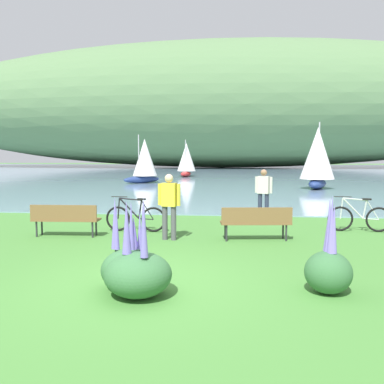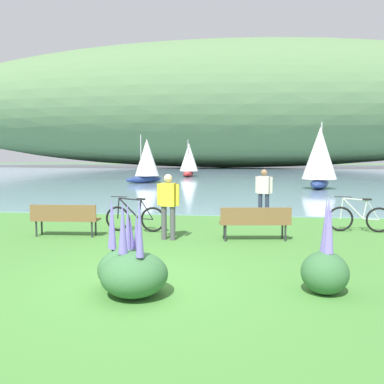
% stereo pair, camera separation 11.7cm
% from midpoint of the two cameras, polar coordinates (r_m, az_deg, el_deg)
% --- Properties ---
extents(ground_plane, '(200.00, 200.00, 0.00)m').
position_cam_midpoint_polar(ground_plane, '(7.25, -7.07, -12.47)').
color(ground_plane, '#478438').
extents(bay_water, '(180.00, 80.00, 0.04)m').
position_cam_midpoint_polar(bay_water, '(54.61, 4.23, 2.91)').
color(bay_water, '#7A99B2').
rests_on(bay_water, ground).
extents(distant_hillside, '(113.81, 28.00, 21.34)m').
position_cam_midpoint_polar(distant_hillside, '(71.73, 4.19, 12.01)').
color(distant_hillside, '#567A4C').
rests_on(distant_hillside, bay_water).
extents(park_bench_near_camera, '(1.82, 0.56, 0.88)m').
position_cam_midpoint_polar(park_bench_near_camera, '(11.49, -17.64, -3.42)').
color(park_bench_near_camera, brown).
rests_on(park_bench_near_camera, ground).
extents(park_bench_further_along, '(1.84, 0.69, 0.88)m').
position_cam_midpoint_polar(park_bench_further_along, '(10.56, 8.65, -3.98)').
color(park_bench_further_along, brown).
rests_on(park_bench_further_along, ground).
extents(bicycle_leaning_near_bench, '(1.77, 0.16, 1.01)m').
position_cam_midpoint_polar(bicycle_leaning_near_bench, '(12.61, 22.18, -3.38)').
color(bicycle_leaning_near_bench, black).
rests_on(bicycle_leaning_near_bench, ground).
extents(bicycle_beside_path, '(1.77, 0.14, 1.01)m').
position_cam_midpoint_polar(bicycle_beside_path, '(11.81, -8.23, -3.60)').
color(bicycle_beside_path, black).
rests_on(bicycle_beside_path, ground).
extents(person_at_shoreline, '(0.57, 0.34, 1.71)m').
position_cam_midpoint_polar(person_at_shoreline, '(14.11, 9.78, 0.18)').
color(person_at_shoreline, '#282D47').
rests_on(person_at_shoreline, ground).
extents(person_on_the_grass, '(0.60, 0.29, 1.71)m').
position_cam_midpoint_polar(person_on_the_grass, '(10.49, -3.55, -1.47)').
color(person_on_the_grass, '#4C4C51').
rests_on(person_on_the_grass, ground).
extents(echium_bush_closest_to_camera, '(0.75, 0.75, 1.58)m').
position_cam_midpoint_polar(echium_bush_closest_to_camera, '(6.88, 18.15, -9.89)').
color(echium_bush_closest_to_camera, '#386B3D').
rests_on(echium_bush_closest_to_camera, ground).
extents(echium_bush_beside_closest, '(0.88, 0.88, 1.52)m').
position_cam_midpoint_polar(echium_bush_beside_closest, '(6.84, -9.49, -10.15)').
color(echium_bush_beside_closest, '#386B3D').
rests_on(echium_bush_beside_closest, ground).
extents(echium_bush_far_cluster, '(1.06, 1.06, 1.57)m').
position_cam_midpoint_polar(echium_bush_far_cluster, '(6.47, -8.12, -11.11)').
color(echium_bush_far_cluster, '#386B3D').
rests_on(echium_bush_far_cluster, ground).
extents(sailboat_nearest_to_shore, '(2.97, 2.96, 3.71)m').
position_cam_midpoint_polar(sailboat_nearest_to_shore, '(31.69, -6.81, 4.43)').
color(sailboat_nearest_to_shore, navy).
rests_on(sailboat_nearest_to_shore, bay_water).
extents(sailboat_mid_bay, '(2.72, 3.79, 4.29)m').
position_cam_midpoint_polar(sailboat_mid_bay, '(27.13, 17.10, 4.69)').
color(sailboat_mid_bay, navy).
rests_on(sailboat_mid_bay, bay_water).
extents(sailboat_toward_hillside, '(1.99, 3.18, 3.68)m').
position_cam_midpoint_polar(sailboat_toward_hillside, '(40.97, -0.88, 4.62)').
color(sailboat_toward_hillside, '#B22323').
rests_on(sailboat_toward_hillside, bay_water).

